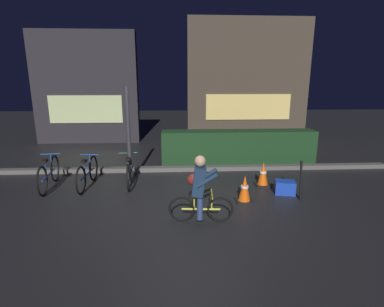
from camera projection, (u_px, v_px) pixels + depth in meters
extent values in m
plane|color=black|center=(184.00, 201.00, 6.35)|extent=(40.00, 40.00, 0.00)
cube|color=#56544F|center=(182.00, 169.00, 8.46)|extent=(12.00, 0.24, 0.12)
cube|color=#19381C|center=(238.00, 146.00, 9.33)|extent=(4.80, 0.70, 1.00)
cube|color=#262328|center=(86.00, 88.00, 11.92)|extent=(4.14, 0.50, 4.43)
cube|color=#BFCC8C|center=(86.00, 109.00, 11.85)|extent=(2.90, 0.04, 1.10)
cube|color=#42382D|center=(248.00, 80.00, 12.88)|extent=(5.29, 0.50, 5.10)
cube|color=#F2D172|center=(248.00, 107.00, 12.89)|extent=(3.71, 0.04, 1.10)
cylinder|color=#2D2D33|center=(129.00, 137.00, 7.15)|extent=(0.10, 0.10, 2.39)
torus|color=black|center=(55.00, 168.00, 7.54)|extent=(0.12, 0.68, 0.68)
torus|color=black|center=(42.00, 181.00, 6.56)|extent=(0.12, 0.68, 0.68)
cylinder|color=#19479E|center=(49.00, 174.00, 7.05)|extent=(0.15, 1.02, 0.04)
cylinder|color=#19479E|center=(46.00, 169.00, 6.83)|extent=(0.03, 0.03, 0.38)
cube|color=black|center=(45.00, 161.00, 6.79)|extent=(0.12, 0.21, 0.05)
cylinder|color=#19479E|center=(51.00, 162.00, 7.27)|extent=(0.03, 0.03, 0.43)
cylinder|color=#19479E|center=(50.00, 154.00, 7.22)|extent=(0.46, 0.08, 0.02)
torus|color=black|center=(93.00, 168.00, 7.60)|extent=(0.06, 0.65, 0.65)
torus|color=black|center=(81.00, 180.00, 6.65)|extent=(0.06, 0.65, 0.65)
cylinder|color=#19479E|center=(88.00, 174.00, 7.13)|extent=(0.06, 0.98, 0.04)
cylinder|color=#19479E|center=(85.00, 169.00, 6.92)|extent=(0.03, 0.03, 0.37)
cube|color=black|center=(84.00, 161.00, 6.87)|extent=(0.10, 0.20, 0.05)
cylinder|color=#19479E|center=(90.00, 163.00, 7.34)|extent=(0.03, 0.03, 0.41)
cylinder|color=#19479E|center=(89.00, 155.00, 7.29)|extent=(0.46, 0.03, 0.02)
torus|color=black|center=(130.00, 166.00, 7.77)|extent=(0.12, 0.65, 0.65)
torus|color=black|center=(128.00, 178.00, 6.84)|extent=(0.12, 0.65, 0.65)
cylinder|color=#236B38|center=(129.00, 172.00, 7.31)|extent=(0.15, 0.97, 0.04)
cylinder|color=#236B38|center=(128.00, 166.00, 7.10)|extent=(0.03, 0.03, 0.36)
cube|color=black|center=(128.00, 159.00, 7.06)|extent=(0.12, 0.21, 0.05)
cylinder|color=#236B38|center=(129.00, 161.00, 7.52)|extent=(0.03, 0.03, 0.41)
cylinder|color=#236B38|center=(128.00, 153.00, 7.47)|extent=(0.46, 0.08, 0.02)
cube|color=black|center=(244.00, 201.00, 6.31)|extent=(0.36, 0.36, 0.03)
cone|color=#EA560F|center=(245.00, 188.00, 6.24)|extent=(0.26, 0.26, 0.55)
cylinder|color=white|center=(245.00, 187.00, 6.24)|extent=(0.16, 0.16, 0.05)
cube|color=black|center=(262.00, 185.00, 7.29)|extent=(0.36, 0.36, 0.03)
cone|color=#EA560F|center=(263.00, 173.00, 7.22)|extent=(0.26, 0.26, 0.56)
cylinder|color=white|center=(263.00, 172.00, 7.21)|extent=(0.16, 0.16, 0.05)
cube|color=#193DB7|center=(285.00, 187.00, 6.72)|extent=(0.50, 0.41, 0.30)
torus|color=black|center=(220.00, 209.00, 5.36)|extent=(0.49, 0.08, 0.48)
torus|color=black|center=(182.00, 209.00, 5.37)|extent=(0.49, 0.08, 0.48)
cylinder|color=gold|center=(201.00, 209.00, 5.37)|extent=(0.70, 0.09, 0.04)
cylinder|color=gold|center=(194.00, 202.00, 5.34)|extent=(0.03, 0.03, 0.26)
cube|color=black|center=(194.00, 195.00, 5.30)|extent=(0.21, 0.12, 0.05)
cylinder|color=gold|center=(212.00, 202.00, 5.33)|extent=(0.03, 0.03, 0.30)
cylinder|color=gold|center=(212.00, 194.00, 5.29)|extent=(0.06, 0.46, 0.02)
cylinder|color=navy|center=(200.00, 204.00, 5.45)|extent=(0.13, 0.22, 0.42)
cylinder|color=navy|center=(200.00, 208.00, 5.25)|extent=(0.13, 0.22, 0.42)
cube|color=#192D47|center=(199.00, 181.00, 5.24)|extent=(0.28, 0.34, 0.54)
sphere|color=tan|center=(200.00, 161.00, 5.15)|extent=(0.20, 0.20, 0.20)
cylinder|color=#192D47|center=(207.00, 176.00, 5.36)|extent=(0.40, 0.11, 0.29)
cylinder|color=#192D47|center=(207.00, 181.00, 5.08)|extent=(0.40, 0.11, 0.29)
ellipsoid|color=maroon|center=(196.00, 180.00, 5.44)|extent=(0.33, 0.18, 0.24)
cylinder|color=black|center=(301.00, 180.00, 6.43)|extent=(0.13, 0.34, 0.82)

